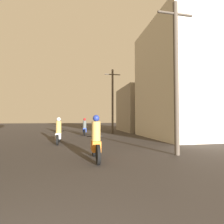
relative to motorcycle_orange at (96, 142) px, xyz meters
The scene contains 8 objects.
motorcycle_orange is the anchor object (origin of this frame).
motorcycle_white 4.97m from the motorcycle_orange, 110.28° to the left, with size 0.60×1.92×1.58m.
motorcycle_blue 9.62m from the motorcycle_orange, 89.50° to the left, with size 0.60×1.98×1.56m.
motorcycle_black 13.98m from the motorcycle_orange, 100.73° to the left, with size 0.60×2.01×1.60m.
building_right_near 10.46m from the motorcycle_orange, 38.59° to the left, with size 5.47×6.95×8.97m.
building_right_far 15.68m from the motorcycle_orange, 62.06° to the left, with size 5.13×6.27×5.22m.
utility_pole_near 4.36m from the motorcycle_orange, ahead, with size 1.60×0.20×6.46m.
utility_pole_far 11.51m from the motorcycle_orange, 74.83° to the left, with size 1.60×0.20×6.49m.
Camera 1 is at (0.82, -0.55, 1.50)m, focal length 28.00 mm.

